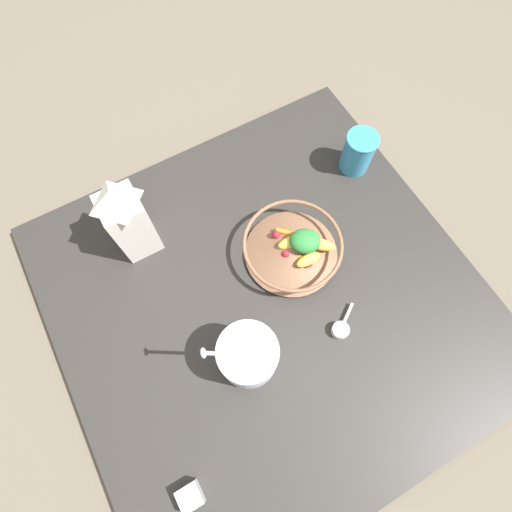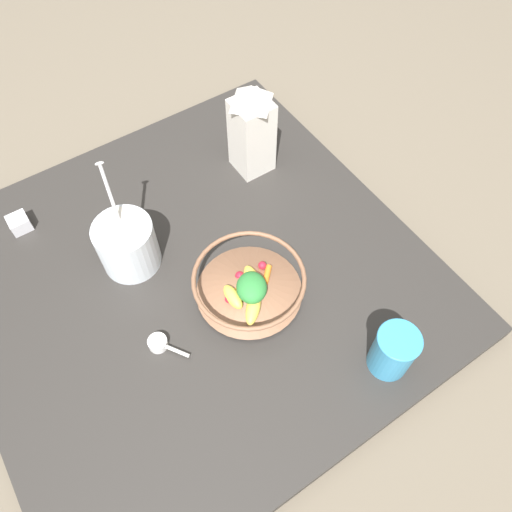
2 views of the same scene
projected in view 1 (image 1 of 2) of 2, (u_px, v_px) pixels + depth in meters
name	position (u px, v px, depth m)	size (l,w,h in m)	color
ground_plane	(268.00, 303.00, 1.03)	(6.00, 6.00, 0.00)	#665B4C
countertop	(268.00, 301.00, 1.01)	(1.00, 1.00, 0.04)	#2D2B28
fruit_bowl	(293.00, 248.00, 0.99)	(0.25, 0.25, 0.10)	brown
milk_carton	(128.00, 219.00, 0.93)	(0.09, 0.09, 0.26)	silver
yogurt_tub	(248.00, 355.00, 0.87)	(0.13, 0.15, 0.25)	silver
drinking_cup	(358.00, 152.00, 1.08)	(0.09, 0.09, 0.12)	#3893C6
spice_jar	(190.00, 497.00, 0.82)	(0.05, 0.05, 0.04)	silver
measuring_scoop	(341.00, 329.00, 0.95)	(0.06, 0.08, 0.02)	white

